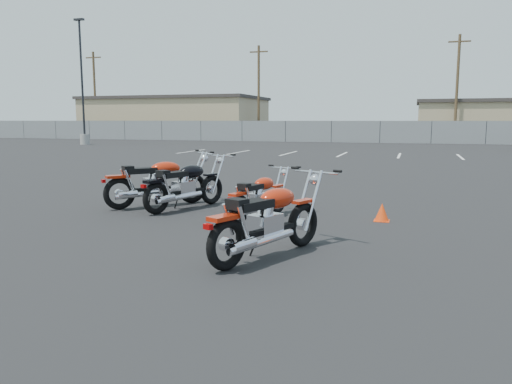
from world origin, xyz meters
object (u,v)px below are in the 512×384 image
(motorcycle_second_black, at_px, (185,185))
(motorcycle_rear_red, at_px, (268,220))
(motorcycle_third_red, at_px, (260,197))
(motorcycle_front_red, at_px, (157,182))

(motorcycle_second_black, bearing_deg, motorcycle_rear_red, -48.67)
(motorcycle_rear_red, bearing_deg, motorcycle_third_red, 109.66)
(motorcycle_front_red, height_order, motorcycle_rear_red, motorcycle_front_red)
(motorcycle_front_red, xyz_separation_m, motorcycle_rear_red, (3.45, -3.20, -0.02))
(motorcycle_front_red, xyz_separation_m, motorcycle_second_black, (0.74, -0.13, -0.02))
(motorcycle_front_red, height_order, motorcycle_third_red, motorcycle_front_red)
(motorcycle_third_red, relative_size, motorcycle_rear_red, 0.85)
(motorcycle_front_red, distance_m, motorcycle_second_black, 0.75)
(motorcycle_third_red, bearing_deg, motorcycle_second_black, 162.62)
(motorcycle_second_black, height_order, motorcycle_third_red, motorcycle_second_black)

